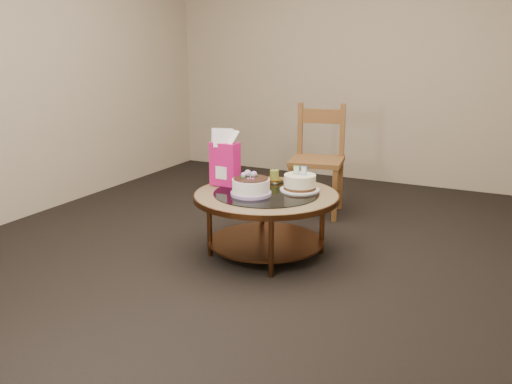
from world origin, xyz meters
The scene contains 8 objects.
ground centered at (0.00, 0.00, 0.00)m, with size 5.00×5.00×0.00m, color black.
room_walls centered at (0.00, 0.00, 1.54)m, with size 4.52×5.02×2.61m.
coffee_table centered at (0.00, 0.00, 0.38)m, with size 1.02×1.02×0.46m.
decorated_cake centered at (-0.07, -0.10, 0.51)m, with size 0.28×0.28×0.16m.
cream_cake centered at (0.18, 0.16, 0.51)m, with size 0.28×0.28×0.18m.
gift_bag centered at (-0.36, 0.06, 0.66)m, with size 0.21×0.15×0.41m.
pillar_candle centered at (-0.08, 0.31, 0.49)m, with size 0.14×0.14×0.10m.
dining_chair centered at (-0.04, 1.13, 0.48)m, with size 0.52×0.52×0.95m.
Camera 1 is at (1.64, -3.46, 1.51)m, focal length 40.00 mm.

